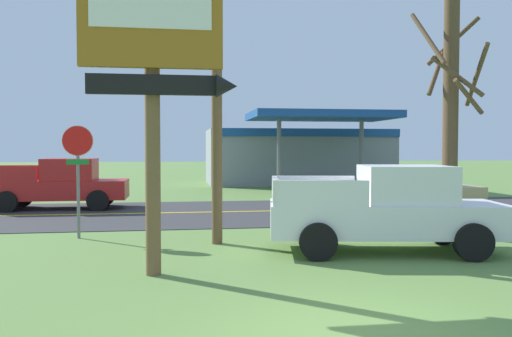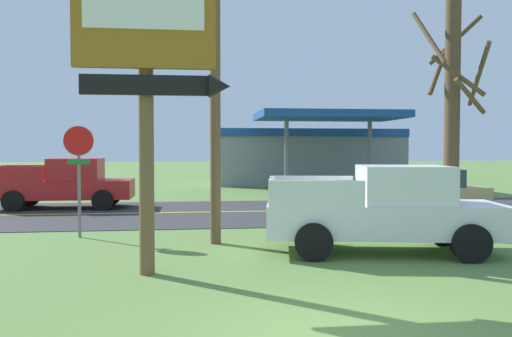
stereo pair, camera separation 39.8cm
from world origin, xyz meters
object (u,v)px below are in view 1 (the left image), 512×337
object	(u,v)px
motel_sign	(155,50)
utility_pole	(217,37)
bare_tree	(451,107)
pickup_red_on_road	(60,184)
pickup_white_parked_on_lawn	(388,209)
stop_sign	(78,161)
gas_station	(298,155)
car_tan_near_lane	(419,192)

from	to	relation	value
motel_sign	utility_pole	bearing A→B (deg)	67.00
bare_tree	pickup_red_on_road	world-z (taller)	bare_tree
pickup_red_on_road	pickup_white_parked_on_lawn	bearing A→B (deg)	-47.05
utility_pole	bare_tree	xyz separation A→B (m)	(6.21, 0.16, -1.62)
motel_sign	utility_pole	size ratio (longest dim) A/B	0.65
stop_sign	gas_station	distance (m)	22.91
stop_sign	bare_tree	world-z (taller)	bare_tree
utility_pole	gas_station	xyz separation A→B (m)	(7.06, 21.62, -3.11)
pickup_red_on_road	car_tan_near_lane	xyz separation A→B (m)	(12.81, -4.00, -0.13)
pickup_red_on_road	bare_tree	bearing A→B (deg)	-34.94
stop_sign	utility_pole	size ratio (longest dim) A/B	0.31
motel_sign	pickup_white_parked_on_lawn	bearing A→B (deg)	17.13
stop_sign	pickup_white_parked_on_lawn	size ratio (longest dim) A/B	0.54
gas_station	pickup_red_on_road	bearing A→B (deg)	-133.28
stop_sign	gas_station	xyz separation A→B (m)	(10.59, 20.32, -0.08)
pickup_red_on_road	car_tan_near_lane	distance (m)	13.42
gas_station	pickup_red_on_road	world-z (taller)	gas_station
stop_sign	car_tan_near_lane	bearing A→B (deg)	15.51
motel_sign	pickup_white_parked_on_lawn	distance (m)	6.21
utility_pole	bare_tree	size ratio (longest dim) A/B	1.44
utility_pole	car_tan_near_lane	world-z (taller)	utility_pole
stop_sign	bare_tree	bearing A→B (deg)	-6.71
pickup_white_parked_on_lawn	pickup_red_on_road	distance (m)	13.54
motel_sign	stop_sign	size ratio (longest dim) A/B	2.07
bare_tree	gas_station	xyz separation A→B (m)	(0.85, 21.46, -1.49)
utility_pole	pickup_red_on_road	bearing A→B (deg)	123.30
stop_sign	bare_tree	distance (m)	9.90
gas_station	pickup_white_parked_on_lawn	size ratio (longest dim) A/B	2.20
stop_sign	car_tan_near_lane	xyz separation A→B (m)	(10.87, 3.01, -1.20)
utility_pole	motel_sign	bearing A→B (deg)	-113.00
bare_tree	car_tan_near_lane	xyz separation A→B (m)	(1.13, 4.16, -2.60)
motel_sign	pickup_red_on_road	bearing A→B (deg)	109.75
motel_sign	bare_tree	world-z (taller)	bare_tree
stop_sign	utility_pole	xyz separation A→B (m)	(3.52, -1.31, 3.03)
gas_station	car_tan_near_lane	world-z (taller)	gas_station
gas_station	motel_sign	bearing A→B (deg)	-108.73
utility_pole	pickup_red_on_road	world-z (taller)	utility_pole
utility_pole	gas_station	size ratio (longest dim) A/B	0.79
motel_sign	gas_station	world-z (taller)	motel_sign
bare_tree	car_tan_near_lane	distance (m)	5.04
gas_station	utility_pole	bearing A→B (deg)	-108.08
stop_sign	car_tan_near_lane	distance (m)	11.34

